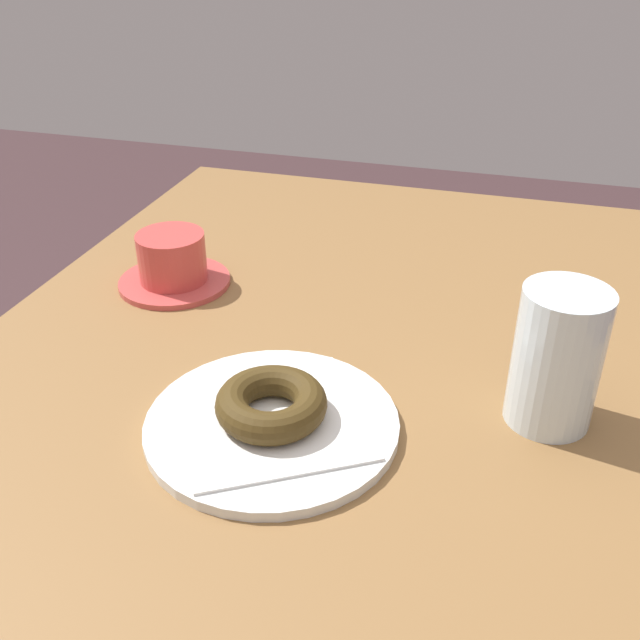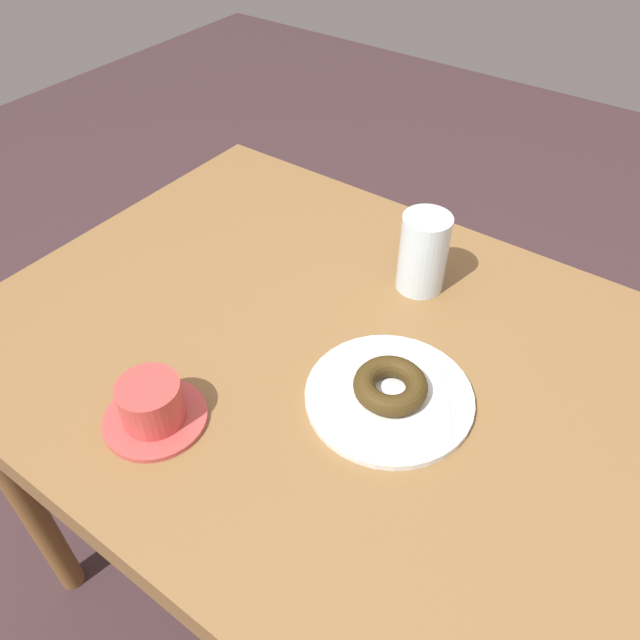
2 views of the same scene
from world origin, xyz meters
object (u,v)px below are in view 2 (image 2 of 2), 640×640
Objects in this scene: water_glass at (423,253)px; coffee_cup at (152,405)px; plate_chocolate_ring at (389,397)px; donut_chocolate_ring at (390,386)px.

coffee_cup is (-0.15, -0.46, -0.04)m from water_glass.
plate_chocolate_ring is 0.02m from donut_chocolate_ring.
water_glass is (-0.09, 0.24, 0.06)m from plate_chocolate_ring.
donut_chocolate_ring is at bearing -70.16° from water_glass.
plate_chocolate_ring is at bearing 42.18° from coffee_cup.
coffee_cup is at bearing -137.82° from donut_chocolate_ring.
donut_chocolate_ring is at bearing 42.18° from coffee_cup.
plate_chocolate_ring is 0.32m from coffee_cup.
water_glass is at bearing 109.84° from plate_chocolate_ring.
coffee_cup reaches higher than plate_chocolate_ring.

